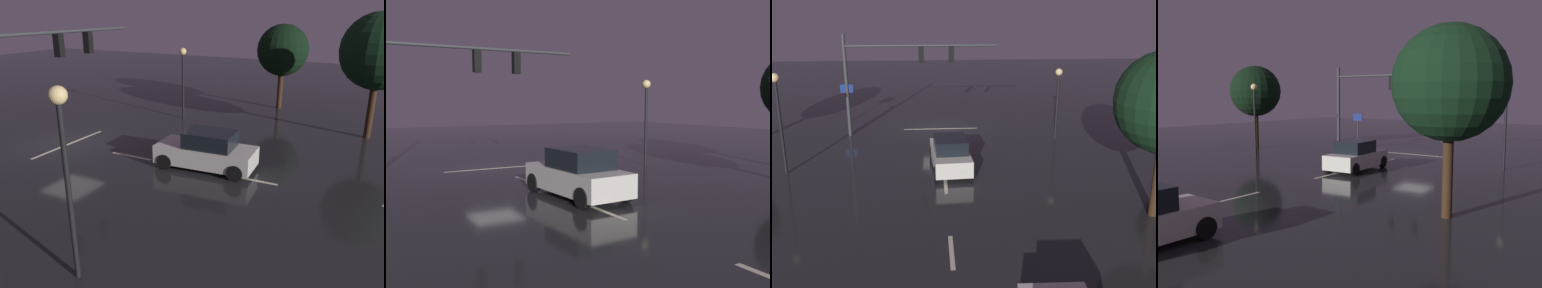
# 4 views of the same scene
# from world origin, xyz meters

# --- Properties ---
(ground_plane) EXTENTS (80.00, 80.00, 0.00)m
(ground_plane) POSITION_xyz_m (0.00, 0.00, 0.00)
(ground_plane) COLOR #232326
(traffic_signal_assembly) EXTENTS (9.55, 0.47, 6.42)m
(traffic_signal_assembly) POSITION_xyz_m (2.72, 1.25, 4.50)
(traffic_signal_assembly) COLOR #383A3D
(traffic_signal_assembly) RESTS_ON ground_plane
(lane_dash_far) EXTENTS (0.16, 2.20, 0.01)m
(lane_dash_far) POSITION_xyz_m (0.00, 4.00, 0.00)
(lane_dash_far) COLOR beige
(lane_dash_far) RESTS_ON ground_plane
(lane_dash_mid) EXTENTS (0.16, 2.20, 0.01)m
(lane_dash_mid) POSITION_xyz_m (0.00, 10.00, 0.00)
(lane_dash_mid) COLOR beige
(lane_dash_mid) RESTS_ON ground_plane
(stop_bar) EXTENTS (5.00, 0.16, 0.01)m
(stop_bar) POSITION_xyz_m (0.00, 0.06, 0.00)
(stop_bar) COLOR beige
(stop_bar) RESTS_ON ground_plane
(car_approaching) EXTENTS (2.14, 4.46, 1.70)m
(car_approaching) POSITION_xyz_m (-0.32, 7.82, 0.80)
(car_approaching) COLOR silver
(car_approaching) RESTS_ON ground_plane
(street_lamp_left_kerb) EXTENTS (0.44, 0.44, 4.43)m
(street_lamp_left_kerb) POSITION_xyz_m (-7.19, 2.94, 3.16)
(street_lamp_left_kerb) COLOR black
(street_lamp_left_kerb) RESTS_ON ground_plane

